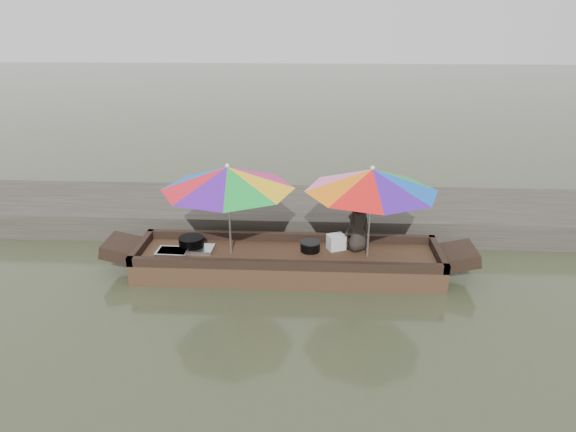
{
  "coord_description": "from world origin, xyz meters",
  "views": [
    {
      "loc": [
        0.42,
        -7.73,
        4.09
      ],
      "look_at": [
        0.0,
        0.1,
        1.0
      ],
      "focal_mm": 32.0,
      "sensor_mm": 36.0,
      "label": 1
    }
  ],
  "objects_px": {
    "tray_crayfish": "(173,253)",
    "umbrella_bow": "(229,210)",
    "charcoal_grill": "(310,247)",
    "tray_scallop": "(198,249)",
    "boat_hull": "(288,264)",
    "supply_bag": "(336,242)",
    "vendor": "(358,224)",
    "cooking_pot": "(191,243)",
    "umbrella_stern": "(370,213)"
  },
  "relations": [
    {
      "from": "tray_crayfish",
      "to": "umbrella_bow",
      "type": "height_order",
      "value": "umbrella_bow"
    },
    {
      "from": "tray_scallop",
      "to": "supply_bag",
      "type": "height_order",
      "value": "supply_bag"
    },
    {
      "from": "tray_crayfish",
      "to": "tray_scallop",
      "type": "relative_size",
      "value": 1.0
    },
    {
      "from": "tray_crayfish",
      "to": "charcoal_grill",
      "type": "relative_size",
      "value": 1.58
    },
    {
      "from": "cooking_pot",
      "to": "umbrella_stern",
      "type": "distance_m",
      "value": 3.04
    },
    {
      "from": "charcoal_grill",
      "to": "umbrella_stern",
      "type": "bearing_deg",
      "value": -9.49
    },
    {
      "from": "boat_hull",
      "to": "umbrella_bow",
      "type": "relative_size",
      "value": 2.35
    },
    {
      "from": "supply_bag",
      "to": "umbrella_bow",
      "type": "xyz_separation_m",
      "value": [
        -1.77,
        -0.26,
        0.65
      ]
    },
    {
      "from": "vendor",
      "to": "umbrella_stern",
      "type": "relative_size",
      "value": 0.45
    },
    {
      "from": "vendor",
      "to": "supply_bag",
      "type": "bearing_deg",
      "value": -42.73
    },
    {
      "from": "tray_scallop",
      "to": "charcoal_grill",
      "type": "relative_size",
      "value": 1.58
    },
    {
      "from": "vendor",
      "to": "umbrella_bow",
      "type": "relative_size",
      "value": 0.45
    },
    {
      "from": "tray_crayfish",
      "to": "umbrella_bow",
      "type": "relative_size",
      "value": 0.24
    },
    {
      "from": "boat_hull",
      "to": "umbrella_bow",
      "type": "xyz_separation_m",
      "value": [
        -0.95,
        0.0,
        0.95
      ]
    },
    {
      "from": "boat_hull",
      "to": "cooking_pot",
      "type": "xyz_separation_m",
      "value": [
        -1.65,
        0.11,
        0.29
      ]
    },
    {
      "from": "boat_hull",
      "to": "vendor",
      "type": "xyz_separation_m",
      "value": [
        1.17,
        0.24,
        0.66
      ]
    },
    {
      "from": "cooking_pot",
      "to": "vendor",
      "type": "height_order",
      "value": "vendor"
    },
    {
      "from": "boat_hull",
      "to": "umbrella_bow",
      "type": "distance_m",
      "value": 1.35
    },
    {
      "from": "umbrella_bow",
      "to": "umbrella_stern",
      "type": "bearing_deg",
      "value": 0.0
    },
    {
      "from": "umbrella_bow",
      "to": "umbrella_stern",
      "type": "xyz_separation_m",
      "value": [
        2.28,
        0.0,
        0.0
      ]
    },
    {
      "from": "cooking_pot",
      "to": "tray_crayfish",
      "type": "height_order",
      "value": "cooking_pot"
    },
    {
      "from": "charcoal_grill",
      "to": "umbrella_bow",
      "type": "relative_size",
      "value": 0.15
    },
    {
      "from": "boat_hull",
      "to": "charcoal_grill",
      "type": "relative_size",
      "value": 15.28
    },
    {
      "from": "vendor",
      "to": "umbrella_stern",
      "type": "distance_m",
      "value": 0.41
    },
    {
      "from": "cooking_pot",
      "to": "tray_crayfish",
      "type": "bearing_deg",
      "value": -137.09
    },
    {
      "from": "cooking_pot",
      "to": "boat_hull",
      "type": "bearing_deg",
      "value": -3.88
    },
    {
      "from": "tray_scallop",
      "to": "supply_bag",
      "type": "xyz_separation_m",
      "value": [
        2.34,
        0.19,
        0.1
      ]
    },
    {
      "from": "vendor",
      "to": "cooking_pot",
      "type": "bearing_deg",
      "value": -37.33
    },
    {
      "from": "boat_hull",
      "to": "vendor",
      "type": "height_order",
      "value": "vendor"
    },
    {
      "from": "cooking_pot",
      "to": "umbrella_bow",
      "type": "relative_size",
      "value": 0.2
    },
    {
      "from": "supply_bag",
      "to": "charcoal_grill",
      "type": "bearing_deg",
      "value": -167.47
    },
    {
      "from": "cooking_pot",
      "to": "supply_bag",
      "type": "bearing_deg",
      "value": 3.35
    },
    {
      "from": "umbrella_bow",
      "to": "cooking_pot",
      "type": "bearing_deg",
      "value": 170.82
    },
    {
      "from": "cooking_pot",
      "to": "vendor",
      "type": "xyz_separation_m",
      "value": [
        2.81,
        0.13,
        0.37
      ]
    },
    {
      "from": "tray_scallop",
      "to": "vendor",
      "type": "height_order",
      "value": "vendor"
    },
    {
      "from": "vendor",
      "to": "umbrella_bow",
      "type": "distance_m",
      "value": 2.16
    },
    {
      "from": "tray_crayfish",
      "to": "charcoal_grill",
      "type": "height_order",
      "value": "charcoal_grill"
    },
    {
      "from": "vendor",
      "to": "umbrella_stern",
      "type": "bearing_deg",
      "value": 83.04
    },
    {
      "from": "tray_scallop",
      "to": "charcoal_grill",
      "type": "xyz_separation_m",
      "value": [
        1.91,
        0.09,
        0.05
      ]
    },
    {
      "from": "boat_hull",
      "to": "tray_scallop",
      "type": "bearing_deg",
      "value": 177.63
    },
    {
      "from": "supply_bag",
      "to": "umbrella_bow",
      "type": "distance_m",
      "value": 1.9
    },
    {
      "from": "charcoal_grill",
      "to": "vendor",
      "type": "relative_size",
      "value": 0.34
    },
    {
      "from": "supply_bag",
      "to": "vendor",
      "type": "bearing_deg",
      "value": -2.84
    },
    {
      "from": "tray_scallop",
      "to": "umbrella_bow",
      "type": "relative_size",
      "value": 0.24
    },
    {
      "from": "supply_bag",
      "to": "umbrella_stern",
      "type": "xyz_separation_m",
      "value": [
        0.51,
        -0.26,
        0.65
      ]
    },
    {
      "from": "boat_hull",
      "to": "charcoal_grill",
      "type": "height_order",
      "value": "charcoal_grill"
    },
    {
      "from": "charcoal_grill",
      "to": "tray_scallop",
      "type": "bearing_deg",
      "value": -177.15
    },
    {
      "from": "boat_hull",
      "to": "umbrella_stern",
      "type": "relative_size",
      "value": 2.38
    },
    {
      "from": "charcoal_grill",
      "to": "vendor",
      "type": "xyz_separation_m",
      "value": [
        0.79,
        0.08,
        0.4
      ]
    },
    {
      "from": "boat_hull",
      "to": "supply_bag",
      "type": "bearing_deg",
      "value": 17.47
    }
  ]
}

